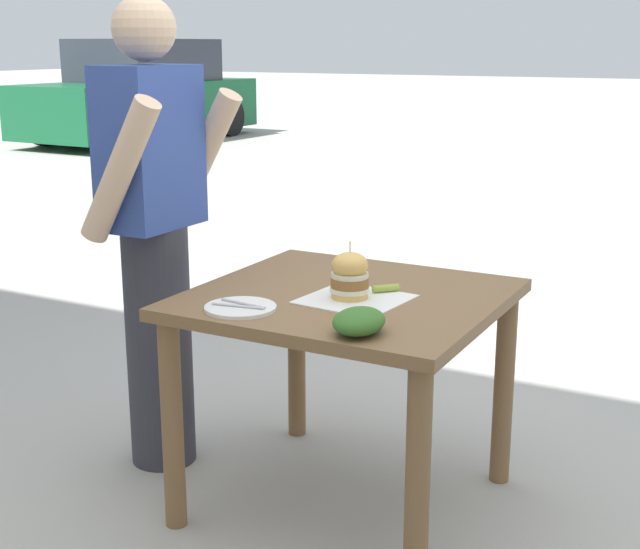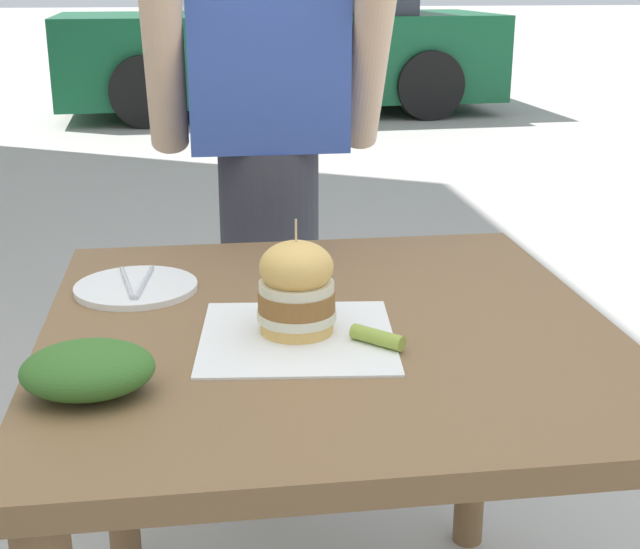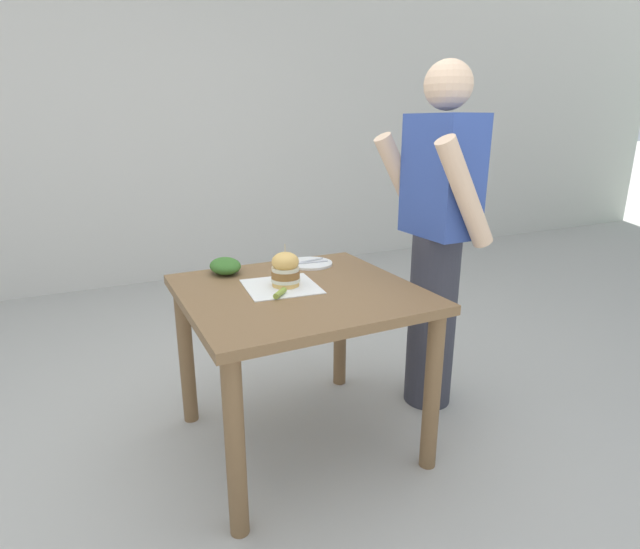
{
  "view_description": "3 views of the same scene",
  "coord_description": "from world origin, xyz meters",
  "px_view_note": "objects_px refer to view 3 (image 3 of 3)",
  "views": [
    {
      "loc": [
        -2.49,
        -1.24,
        1.53
      ],
      "look_at": [
        0.0,
        0.1,
        0.8
      ],
      "focal_mm": 50.0,
      "sensor_mm": 36.0,
      "label": 1
    },
    {
      "loc": [
        -0.2,
        -1.34,
        1.28
      ],
      "look_at": [
        0.0,
        0.1,
        0.8
      ],
      "focal_mm": 50.0,
      "sensor_mm": 36.0,
      "label": 2
    },
    {
      "loc": [
        1.83,
        -0.8,
        1.42
      ],
      "look_at": [
        0.0,
        0.1,
        0.8
      ],
      "focal_mm": 28.0,
      "sensor_mm": 36.0,
      "label": 3
    }
  ],
  "objects_px": {
    "side_plate_with_forks": "(310,263)",
    "side_salad": "(225,266)",
    "diner_across_table": "(437,238)",
    "sandwich": "(285,269)",
    "pickle_spear": "(280,293)",
    "patio_table": "(299,316)"
  },
  "relations": [
    {
      "from": "patio_table",
      "to": "diner_across_table",
      "type": "height_order",
      "value": "diner_across_table"
    },
    {
      "from": "sandwich",
      "to": "pickle_spear",
      "type": "relative_size",
      "value": 2.08
    },
    {
      "from": "diner_across_table",
      "to": "sandwich",
      "type": "bearing_deg",
      "value": -91.53
    },
    {
      "from": "patio_table",
      "to": "side_plate_with_forks",
      "type": "distance_m",
      "value": 0.4
    },
    {
      "from": "patio_table",
      "to": "diner_across_table",
      "type": "distance_m",
      "value": 0.79
    },
    {
      "from": "side_salad",
      "to": "diner_across_table",
      "type": "bearing_deg",
      "value": 71.47
    },
    {
      "from": "side_salad",
      "to": "side_plate_with_forks",
      "type": "bearing_deg",
      "value": 84.84
    },
    {
      "from": "sandwich",
      "to": "diner_across_table",
      "type": "height_order",
      "value": "diner_across_table"
    },
    {
      "from": "side_plate_with_forks",
      "to": "pickle_spear",
      "type": "bearing_deg",
      "value": -39.42
    },
    {
      "from": "side_plate_with_forks",
      "to": "side_salad",
      "type": "xyz_separation_m",
      "value": [
        -0.04,
        -0.42,
        0.03
      ]
    },
    {
      "from": "pickle_spear",
      "to": "side_salad",
      "type": "relative_size",
      "value": 0.49
    },
    {
      "from": "side_salad",
      "to": "diner_across_table",
      "type": "distance_m",
      "value": 1.02
    },
    {
      "from": "sandwich",
      "to": "side_plate_with_forks",
      "type": "height_order",
      "value": "sandwich"
    },
    {
      "from": "pickle_spear",
      "to": "sandwich",
      "type": "bearing_deg",
      "value": 147.75
    },
    {
      "from": "diner_across_table",
      "to": "pickle_spear",
      "type": "bearing_deg",
      "value": -83.72
    },
    {
      "from": "diner_across_table",
      "to": "side_salad",
      "type": "bearing_deg",
      "value": -108.53
    },
    {
      "from": "patio_table",
      "to": "side_salad",
      "type": "xyz_separation_m",
      "value": [
        -0.36,
        -0.22,
        0.16
      ]
    },
    {
      "from": "sandwich",
      "to": "side_plate_with_forks",
      "type": "distance_m",
      "value": 0.36
    },
    {
      "from": "patio_table",
      "to": "pickle_spear",
      "type": "distance_m",
      "value": 0.19
    },
    {
      "from": "pickle_spear",
      "to": "side_salad",
      "type": "bearing_deg",
      "value": -165.79
    },
    {
      "from": "pickle_spear",
      "to": "diner_across_table",
      "type": "bearing_deg",
      "value": 96.28
    },
    {
      "from": "sandwich",
      "to": "diner_across_table",
      "type": "xyz_separation_m",
      "value": [
        0.02,
        0.79,
        0.06
      ]
    }
  ]
}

